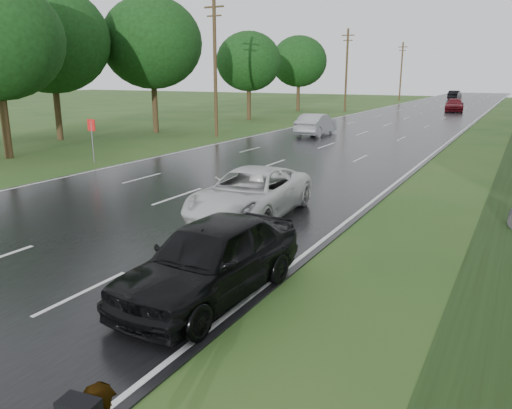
{
  "coord_description": "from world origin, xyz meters",
  "views": [
    {
      "loc": [
        11.4,
        -6.85,
        4.53
      ],
      "look_at": [
        5.51,
        4.06,
        1.3
      ],
      "focal_mm": 35.0,
      "sensor_mm": 36.0,
      "label": 1
    }
  ],
  "objects_px": {
    "dark_sedan": "(211,258)",
    "silver_sedan": "(316,124)",
    "road_sign": "(92,132)",
    "white_pickup": "(250,193)"
  },
  "relations": [
    {
      "from": "dark_sedan",
      "to": "road_sign",
      "type": "bearing_deg",
      "value": 146.24
    },
    {
      "from": "road_sign",
      "to": "dark_sedan",
      "type": "bearing_deg",
      "value": -36.71
    },
    {
      "from": "white_pickup",
      "to": "silver_sedan",
      "type": "bearing_deg",
      "value": 102.55
    },
    {
      "from": "road_sign",
      "to": "white_pickup",
      "type": "relative_size",
      "value": 0.41
    },
    {
      "from": "dark_sedan",
      "to": "silver_sedan",
      "type": "xyz_separation_m",
      "value": [
        -8.78,
        27.9,
        -0.01
      ]
    },
    {
      "from": "white_pickup",
      "to": "dark_sedan",
      "type": "xyz_separation_m",
      "value": [
        2.22,
        -5.7,
        0.06
      ]
    },
    {
      "from": "road_sign",
      "to": "silver_sedan",
      "type": "height_order",
      "value": "road_sign"
    },
    {
      "from": "road_sign",
      "to": "dark_sedan",
      "type": "height_order",
      "value": "road_sign"
    },
    {
      "from": "silver_sedan",
      "to": "white_pickup",
      "type": "bearing_deg",
      "value": 104.84
    },
    {
      "from": "dark_sedan",
      "to": "silver_sedan",
      "type": "height_order",
      "value": "dark_sedan"
    }
  ]
}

